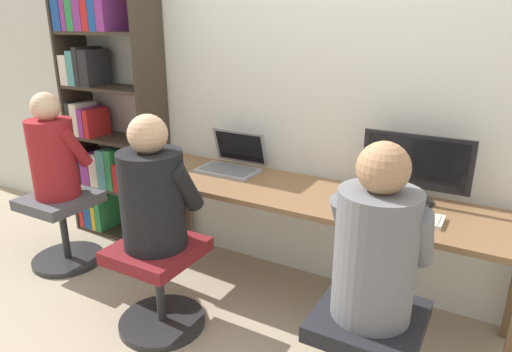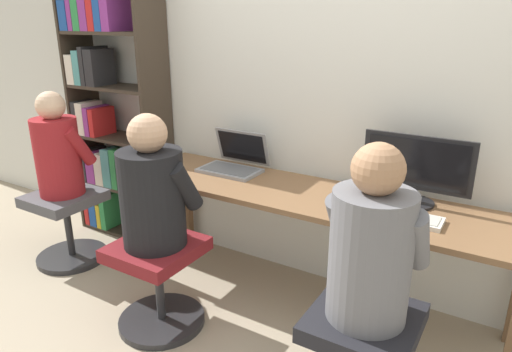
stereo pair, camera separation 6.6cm
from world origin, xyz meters
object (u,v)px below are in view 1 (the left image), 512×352
(bookshelf, at_px, (104,115))
(desktop_monitor, at_px, (415,169))
(person_at_laptop, at_px, (153,192))
(laptop, at_px, (232,163))
(office_chair_right, at_px, (159,279))
(person_near_shelf, at_px, (53,152))
(office_chair_side, at_px, (63,224))
(keyboard, at_px, (398,214))
(person_at_monitor, at_px, (376,244))

(bookshelf, bearing_deg, desktop_monitor, 0.10)
(person_at_laptop, bearing_deg, laptop, 88.90)
(person_at_laptop, bearing_deg, bookshelf, 146.63)
(office_chair_right, relative_size, person_near_shelf, 0.72)
(laptop, height_order, person_near_shelf, person_near_shelf)
(laptop, height_order, office_chair_side, laptop)
(desktop_monitor, distance_m, bookshelf, 2.23)
(keyboard, xyz_separation_m, person_near_shelf, (-2.15, -0.30, 0.08))
(office_chair_side, bearing_deg, desktop_monitor, 13.58)
(laptop, xyz_separation_m, person_at_monitor, (1.13, -0.74, 0.05))
(keyboard, relative_size, office_chair_right, 0.84)
(desktop_monitor, height_order, office_chair_right, desktop_monitor)
(person_at_laptop, xyz_separation_m, bookshelf, (-1.11, 0.73, 0.15))
(office_chair_right, distance_m, bookshelf, 1.48)
(laptop, xyz_separation_m, person_near_shelf, (-1.05, -0.50, 0.05))
(person_at_monitor, bearing_deg, person_at_laptop, 178.66)
(person_at_laptop, bearing_deg, person_near_shelf, 168.24)
(keyboard, height_order, office_chair_side, keyboard)
(office_chair_right, distance_m, person_at_monitor, 1.25)
(person_at_monitor, bearing_deg, person_near_shelf, 173.64)
(person_at_monitor, distance_m, person_at_laptop, 1.14)
(laptop, height_order, office_chair_right, laptop)
(person_at_monitor, height_order, person_at_laptop, person_at_monitor)
(desktop_monitor, relative_size, person_at_monitor, 0.77)
(office_chair_right, xyz_separation_m, person_at_laptop, (0.00, 0.01, 0.51))
(person_at_monitor, height_order, bookshelf, bookshelf)
(office_chair_right, bearing_deg, bookshelf, 146.44)
(desktop_monitor, bearing_deg, bookshelf, -179.90)
(person_at_monitor, bearing_deg, laptop, 146.54)
(person_at_laptop, distance_m, bookshelf, 1.34)
(laptop, bearing_deg, person_at_laptop, -91.10)
(desktop_monitor, relative_size, laptop, 1.45)
(person_near_shelf, bearing_deg, office_chair_right, -12.03)
(keyboard, bearing_deg, bookshelf, 174.37)
(person_at_monitor, height_order, person_near_shelf, person_at_monitor)
(office_chair_side, bearing_deg, person_near_shelf, 90.00)
(office_chair_side, bearing_deg, person_at_laptop, -11.48)
(desktop_monitor, distance_m, person_near_shelf, 2.23)
(laptop, bearing_deg, person_near_shelf, -154.58)
(bookshelf, distance_m, person_near_shelf, 0.54)
(person_at_monitor, xyz_separation_m, person_near_shelf, (-2.18, 0.24, -0.01))
(desktop_monitor, relative_size, person_near_shelf, 0.79)
(bookshelf, bearing_deg, laptop, -0.62)
(desktop_monitor, distance_m, laptop, 1.12)
(office_chair_right, bearing_deg, person_at_laptop, 90.00)
(keyboard, xyz_separation_m, bookshelf, (-2.21, 0.22, 0.23))
(laptop, bearing_deg, keyboard, -10.70)
(office_chair_side, distance_m, person_near_shelf, 0.51)
(keyboard, height_order, person_at_monitor, person_at_monitor)
(laptop, height_order, keyboard, laptop)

